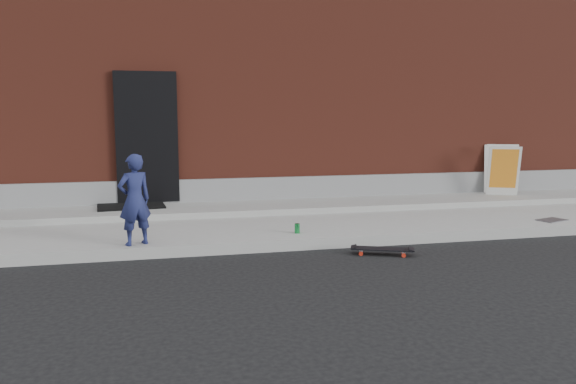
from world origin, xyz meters
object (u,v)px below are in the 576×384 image
object	(u,v)px
skateboard	(382,249)
soda_can	(297,228)
child	(135,200)
pizza_sign	(502,169)

from	to	relation	value
skateboard	soda_can	bearing A→B (deg)	136.66
child	skateboard	size ratio (longest dim) A/B	1.46
child	skateboard	bearing A→B (deg)	143.86
skateboard	soda_can	distance (m)	1.27
child	soda_can	distance (m)	2.24
child	soda_can	size ratio (longest dim) A/B	8.61
skateboard	pizza_sign	bearing A→B (deg)	39.08
child	soda_can	xyz separation A→B (m)	(2.17, 0.21, -0.51)
child	pizza_sign	xyz separation A→B (m)	(6.79, 2.35, 0.00)
child	skateboard	world-z (taller)	child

